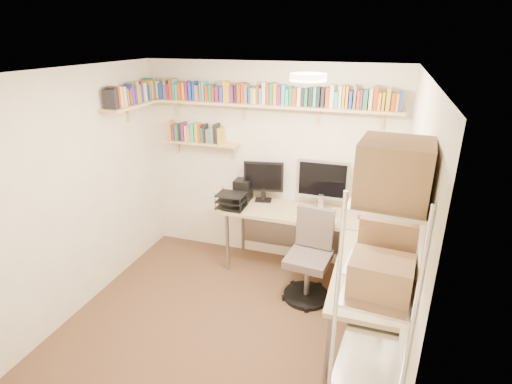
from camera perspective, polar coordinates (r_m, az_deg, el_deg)
ground at (r=4.36m, az=-4.26°, el=-18.13°), size 3.20×3.20×0.00m
room_shell at (r=3.57m, az=-4.86°, el=1.34°), size 3.24×3.04×2.52m
wall_shelves at (r=4.77m, az=-3.68°, el=12.47°), size 3.12×1.09×0.80m
corner_desk at (r=4.52m, az=8.30°, el=-4.44°), size 2.20×2.14×1.43m
office_chair at (r=4.53m, az=7.65°, el=-9.85°), size 0.54×0.55×1.03m
wire_rack at (r=2.59m, az=18.38°, el=-5.07°), size 0.51×0.92×2.27m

